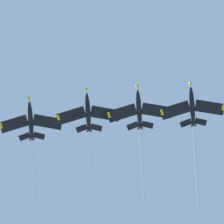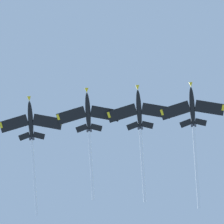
% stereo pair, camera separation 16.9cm
% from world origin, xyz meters
% --- Properties ---
extents(jet_far_left, '(28.60, 29.79, 10.99)m').
position_xyz_m(jet_far_left, '(-24.02, -7.02, 150.81)').
color(jet_far_left, black).
extents(jet_inner_left, '(26.94, 28.20, 9.89)m').
position_xyz_m(jet_inner_left, '(-11.64, -17.79, 151.18)').
color(jet_inner_left, black).
extents(jet_centre, '(25.90, 27.35, 9.52)m').
position_xyz_m(jet_centre, '(0.73, -27.83, 152.66)').
color(jet_centre, black).
extents(jet_inner_right, '(27.38, 29.16, 10.05)m').
position_xyz_m(jet_inner_right, '(13.34, -40.97, 152.57)').
color(jet_inner_right, black).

